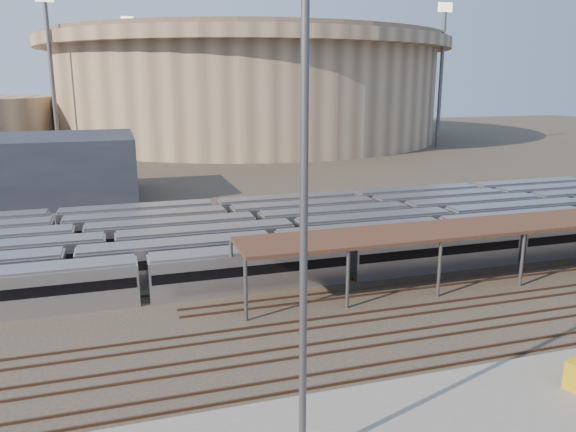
# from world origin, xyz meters

# --- Properties ---
(ground) EXTENTS (420.00, 420.00, 0.00)m
(ground) POSITION_xyz_m (0.00, 0.00, 0.00)
(ground) COLOR #383026
(ground) RESTS_ON ground
(subway_trains) EXTENTS (120.86, 23.90, 3.60)m
(subway_trains) POSITION_xyz_m (-1.78, 18.50, 1.80)
(subway_trains) COLOR #B5B6BA
(subway_trains) RESTS_ON ground
(inspection_shed) EXTENTS (60.30, 6.00, 5.30)m
(inspection_shed) POSITION_xyz_m (22.00, 4.00, 4.98)
(inspection_shed) COLOR #535458
(inspection_shed) RESTS_ON ground
(empty_tracks) EXTENTS (170.00, 9.62, 0.18)m
(empty_tracks) POSITION_xyz_m (0.00, -5.00, 0.09)
(empty_tracks) COLOR #4C3323
(empty_tracks) RESTS_ON ground
(stadium) EXTENTS (124.00, 124.00, 32.50)m
(stadium) POSITION_xyz_m (25.00, 140.00, 16.47)
(stadium) COLOR tan
(stadium) RESTS_ON ground
(floodlight_0) EXTENTS (4.00, 1.00, 38.40)m
(floodlight_0) POSITION_xyz_m (-30.00, 110.00, 20.65)
(floodlight_0) COLOR #535458
(floodlight_0) RESTS_ON ground
(floodlight_2) EXTENTS (4.00, 1.00, 38.40)m
(floodlight_2) POSITION_xyz_m (70.00, 100.00, 20.65)
(floodlight_2) COLOR #535458
(floodlight_2) RESTS_ON ground
(floodlight_3) EXTENTS (4.00, 1.00, 38.40)m
(floodlight_3) POSITION_xyz_m (-10.00, 160.00, 20.65)
(floodlight_3) COLOR #535458
(floodlight_3) RESTS_ON ground
(yard_light_pole) EXTENTS (0.80, 0.36, 23.14)m
(yard_light_pole) POSITION_xyz_m (-9.24, -16.12, 11.86)
(yard_light_pole) COLOR #535458
(yard_light_pole) RESTS_ON apron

